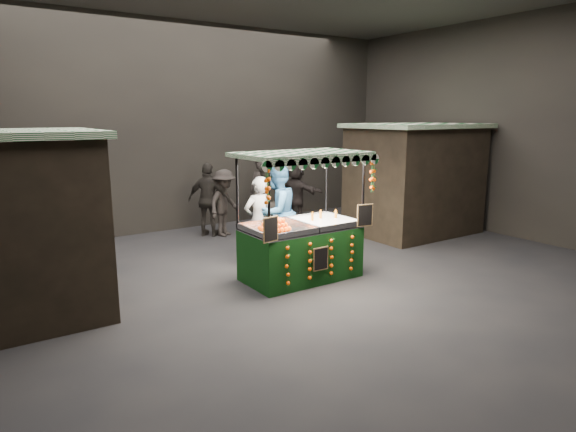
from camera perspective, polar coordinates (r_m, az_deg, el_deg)
ground at (r=8.46m, az=1.35°, el=-7.69°), size 12.00×12.00×0.00m
market_hall at (r=8.01m, az=1.47°, el=15.81°), size 12.10×10.10×5.05m
neighbour_stall_right at (r=12.15m, az=14.40°, el=4.23°), size 3.00×2.20×2.60m
juice_stall at (r=8.47m, az=1.68°, el=-2.86°), size 2.26×1.33×2.19m
vendor_grey at (r=9.26m, az=-3.36°, el=-0.58°), size 0.62×0.42×1.69m
vendor_blue at (r=9.48m, az=-1.30°, el=0.41°), size 1.10×0.97×1.91m
shopper_0 at (r=8.61m, az=-26.40°, el=-2.63°), size 0.72×0.59×1.72m
shopper_1 at (r=10.88m, az=-2.21°, el=1.47°), size 1.08×1.04×1.76m
shopper_2 at (r=11.61m, az=-9.15°, el=1.86°), size 1.01×1.01×1.72m
shopper_3 at (r=11.60m, az=-7.39°, el=1.52°), size 1.17×1.01×1.56m
shopper_4 at (r=10.28m, az=-25.27°, el=-0.69°), size 0.92×0.91×1.61m
shopper_5 at (r=12.94m, az=0.94°, el=2.77°), size 0.87×1.57×1.61m
shopper_6 at (r=12.64m, az=-3.19°, el=2.82°), size 0.64×0.75×1.73m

